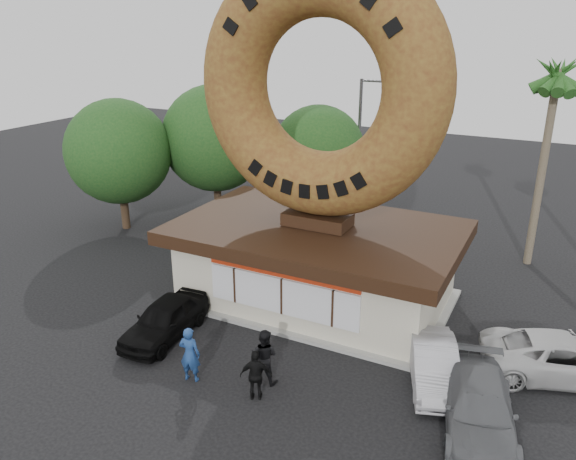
# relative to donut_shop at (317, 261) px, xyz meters

# --- Properties ---
(ground) EXTENTS (90.00, 90.00, 0.00)m
(ground) POSITION_rel_donut_shop_xyz_m (0.00, -5.98, -1.77)
(ground) COLOR black
(ground) RESTS_ON ground
(donut_shop) EXTENTS (11.20, 7.20, 3.80)m
(donut_shop) POSITION_rel_donut_shop_xyz_m (0.00, 0.00, 0.00)
(donut_shop) COLOR beige
(donut_shop) RESTS_ON ground
(giant_donut) EXTENTS (9.71, 2.47, 9.71)m
(giant_donut) POSITION_rel_donut_shop_xyz_m (0.00, 0.02, 6.89)
(giant_donut) COLOR olive
(giant_donut) RESTS_ON donut_shop
(tree_west) EXTENTS (6.00, 6.00, 7.65)m
(tree_west) POSITION_rel_donut_shop_xyz_m (-9.50, 7.02, 2.87)
(tree_west) COLOR #473321
(tree_west) RESTS_ON ground
(tree_mid) EXTENTS (5.20, 5.20, 6.63)m
(tree_mid) POSITION_rel_donut_shop_xyz_m (-4.00, 9.02, 2.25)
(tree_mid) COLOR #473321
(tree_mid) RESTS_ON ground
(tree_far) EXTENTS (5.60, 5.60, 7.14)m
(tree_far) POSITION_rel_donut_shop_xyz_m (-13.00, 3.02, 2.56)
(tree_far) COLOR #473321
(tree_far) RESTS_ON ground
(palm_near) EXTENTS (2.60, 2.60, 9.75)m
(palm_near) POSITION_rel_donut_shop_xyz_m (7.50, 8.02, 6.65)
(palm_near) COLOR #726651
(palm_near) RESTS_ON ground
(street_lamp) EXTENTS (2.11, 0.20, 8.00)m
(street_lamp) POSITION_rel_donut_shop_xyz_m (-1.86, 10.02, 2.72)
(street_lamp) COLOR #59595E
(street_lamp) RESTS_ON ground
(person_left) EXTENTS (0.78, 0.59, 1.91)m
(person_left) POSITION_rel_donut_shop_xyz_m (-1.32, -6.90, -0.81)
(person_left) COLOR navy
(person_left) RESTS_ON ground
(person_center) EXTENTS (0.97, 0.79, 1.87)m
(person_center) POSITION_rel_donut_shop_xyz_m (0.84, -5.89, -0.83)
(person_center) COLOR black
(person_center) RESTS_ON ground
(person_right) EXTENTS (1.06, 0.79, 1.68)m
(person_right) POSITION_rel_donut_shop_xyz_m (1.05, -6.78, -0.93)
(person_right) COLOR black
(person_right) RESTS_ON ground
(car_black) EXTENTS (1.94, 4.24, 1.41)m
(car_black) POSITION_rel_donut_shop_xyz_m (-3.74, -5.14, -1.06)
(car_black) COLOR black
(car_black) RESTS_ON ground
(car_silver) EXTENTS (2.64, 4.23, 1.32)m
(car_silver) POSITION_rel_donut_shop_xyz_m (5.69, -3.45, -1.11)
(car_silver) COLOR #B5B4B9
(car_silver) RESTS_ON ground
(car_grey) EXTENTS (2.96, 5.05, 1.37)m
(car_grey) POSITION_rel_donut_shop_xyz_m (7.35, -5.09, -1.08)
(car_grey) COLOR slate
(car_grey) RESTS_ON ground
(car_white) EXTENTS (5.68, 3.93, 1.44)m
(car_white) POSITION_rel_donut_shop_xyz_m (9.38, -1.24, -1.05)
(car_white) COLOR silver
(car_white) RESTS_ON ground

